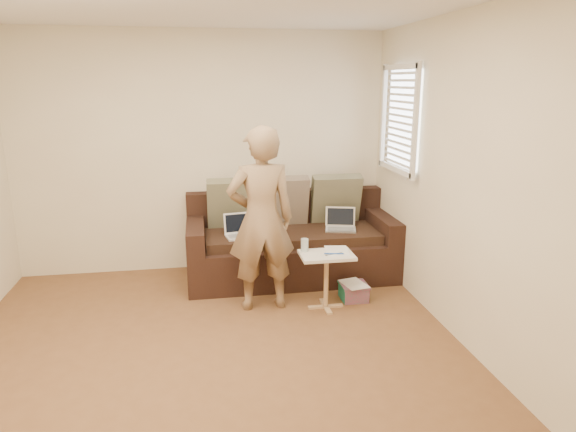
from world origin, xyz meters
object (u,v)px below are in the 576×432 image
(person, at_px, (261,219))
(side_table, at_px, (326,281))
(striped_box, at_px, (354,291))
(laptop_silver, at_px, (341,230))
(laptop_white, at_px, (242,237))
(sofa, at_px, (291,239))
(drinking_glass, at_px, (305,245))

(person, height_order, side_table, person)
(person, bearing_deg, striped_box, 176.85)
(person, height_order, striped_box, person)
(laptop_silver, relative_size, laptop_white, 1.00)
(laptop_white, distance_m, side_table, 1.03)
(sofa, relative_size, laptop_white, 6.87)
(side_table, height_order, striped_box, side_table)
(laptop_silver, xyz_separation_m, side_table, (-0.35, -0.77, -0.25))
(laptop_white, distance_m, person, 0.67)
(person, xyz_separation_m, drinking_glass, (0.40, -0.03, -0.26))
(laptop_silver, distance_m, side_table, 0.88)
(laptop_white, xyz_separation_m, drinking_glass, (0.53, -0.60, 0.08))
(sofa, distance_m, drinking_glass, 0.77)
(sofa, height_order, drinking_glass, sofa)
(person, height_order, drinking_glass, person)
(person, relative_size, drinking_glass, 14.22)
(person, distance_m, drinking_glass, 0.48)
(laptop_white, bearing_deg, laptop_silver, -5.29)
(laptop_white, bearing_deg, sofa, 7.33)
(side_table, distance_m, drinking_glass, 0.39)
(person, bearing_deg, drinking_glass, 172.73)
(person, bearing_deg, sofa, -122.73)
(laptop_silver, bearing_deg, striped_box, -77.65)
(sofa, relative_size, striped_box, 8.39)
(laptop_silver, height_order, person, person)
(laptop_white, xyz_separation_m, person, (0.13, -0.57, 0.33))
(sofa, height_order, striped_box, sofa)
(laptop_silver, bearing_deg, sofa, -174.40)
(sofa, height_order, laptop_white, sofa)
(sofa, bearing_deg, striped_box, -55.88)
(laptop_silver, height_order, drinking_glass, drinking_glass)
(sofa, bearing_deg, drinking_glass, -90.72)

